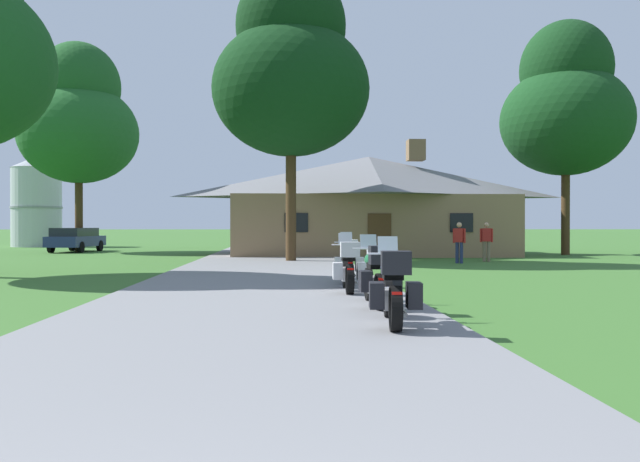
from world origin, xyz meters
name	(u,v)px	position (x,y,z in m)	size (l,w,h in m)	color
ground_plane	(268,272)	(0.00, 20.00, 0.00)	(500.00, 500.00, 0.00)	#386628
asphalt_driveway	(266,276)	(0.00, 18.00, 0.03)	(6.40, 80.00, 0.06)	slate
motorcycle_blue_nearest_to_camera	(393,289)	(2.14, 8.15, 0.61)	(0.82, 2.08, 1.30)	black
motorcycle_green_second_in_row	(376,276)	(2.22, 10.45, 0.61)	(0.73, 2.08, 1.30)	black
motorcycle_red_third_in_row	(348,267)	(1.97, 13.05, 0.61)	(0.73, 2.08, 1.30)	black
motorcycle_yellow_farthest_in_row	(348,262)	(2.19, 15.34, 0.61)	(0.76, 2.08, 1.30)	black
stone_lodge	(369,204)	(5.02, 32.97, 2.68)	(14.83, 8.22, 6.10)	#896B4C
bystander_red_shirt_near_lodge	(486,240)	(9.11, 25.83, 0.93)	(0.54, 0.28, 1.67)	#75664C
bystander_red_shirt_beside_signpost	(459,240)	(7.63, 24.70, 0.93)	(0.45, 0.39, 1.67)	navy
tree_by_lodge_front	(291,71)	(0.82, 26.06, 8.04)	(6.61, 6.61, 12.38)	#422D19
tree_left_far	(79,119)	(-11.32, 36.89, 7.66)	(6.77, 6.77, 12.11)	#422D19
tree_right_of_lodge	(566,105)	(15.29, 32.04, 7.84)	(6.75, 6.75, 12.27)	#422D19
metal_silo_distant	(37,201)	(-17.50, 46.99, 3.29)	(3.57, 3.57, 6.58)	#B2B7BC
parked_navy_suv_far_left	(76,239)	(-11.62, 37.25, 0.78)	(2.24, 4.75, 1.40)	navy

